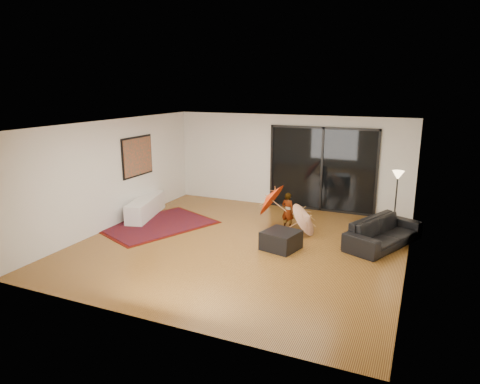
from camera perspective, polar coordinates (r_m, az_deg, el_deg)
The scene contains 17 objects.
floor at distance 9.75m, azimuth 0.08°, elevation -7.06°, with size 7.00×7.00×0.00m, color #A16E2C.
ceiling at distance 9.13m, azimuth 0.09°, elevation 8.95°, with size 7.00×7.00×0.00m, color white.
wall_back at distance 12.57m, azimuth 6.47°, elevation 4.05°, with size 7.00×7.00×0.00m, color silver.
wall_front at distance 6.42m, azimuth -12.54°, elevation -5.96°, with size 7.00×7.00×0.00m, color silver.
wall_left at distance 11.18m, azimuth -16.61°, elevation 2.31°, with size 7.00×7.00×0.00m, color silver.
wall_right at distance 8.62m, azimuth 21.96°, elevation -1.52°, with size 7.00×7.00×0.00m, color silver.
sliding_door at distance 12.32m, azimuth 10.86°, elevation 2.97°, with size 3.06×0.07×2.40m.
painting at distance 11.87m, azimuth -13.49°, elevation 4.64°, with size 0.04×1.28×1.08m.
media_console at distance 12.00m, azimuth -12.45°, elevation -2.00°, with size 0.47×1.88×0.52m, color white.
speaker at distance 11.56m, azimuth -14.20°, elevation -3.20°, with size 0.29×0.29×0.34m, color #424244.
persian_rug at distance 11.28m, azimuth -11.03°, elevation -4.30°, with size 2.89×3.30×0.02m.
sofa at distance 10.16m, azimuth 18.60°, elevation -5.12°, with size 2.09×0.82×0.61m, color black.
ottoman at distance 9.50m, azimuth 5.48°, elevation -6.40°, with size 0.71×0.71×0.41m, color black.
floor_lamp at distance 10.73m, azimuth 20.22°, elevation 0.93°, with size 0.27×0.27×1.57m.
child at distance 10.69m, azimuth 6.40°, elevation -2.55°, with size 0.35×0.23×0.95m, color #999999.
parasol_orange at distance 10.74m, azimuth 3.55°, elevation -0.96°, with size 0.65×0.93×0.92m.
parasol_white at distance 10.39m, azimuth 9.31°, elevation -2.97°, with size 0.65×0.86×0.94m.
Camera 1 is at (3.63, -8.34, 3.51)m, focal length 32.00 mm.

